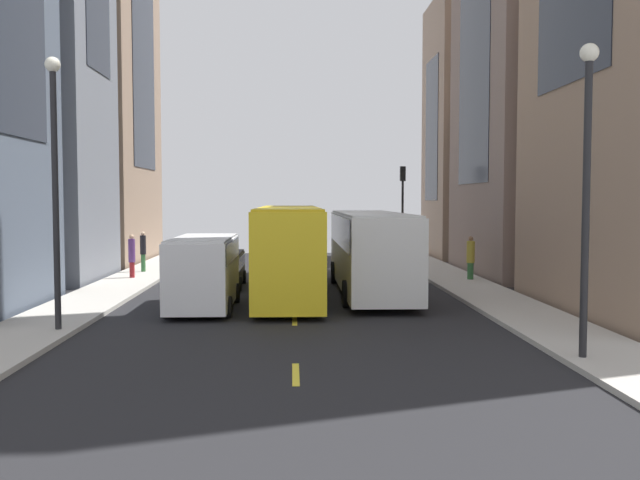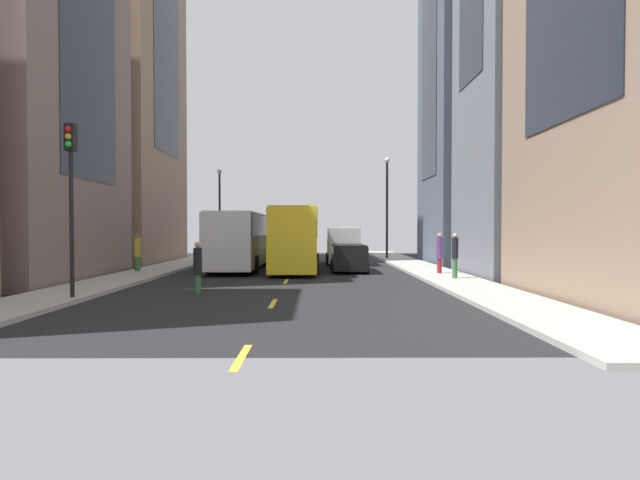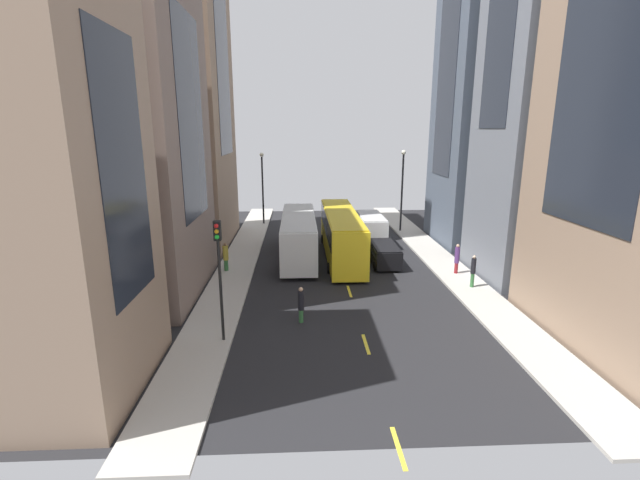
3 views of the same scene
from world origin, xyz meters
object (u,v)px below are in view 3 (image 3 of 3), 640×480
at_px(traffic_light_near_corner, 219,259).
at_px(pedestrian_crossing_mid, 473,270).
at_px(city_bus_white, 299,232).
at_px(streetcar_yellow, 341,230).
at_px(pedestrian_waiting_curb, 301,304).
at_px(car_black_0, 384,253).
at_px(pedestrian_crossing_near, 226,256).
at_px(delivery_van_white, 371,227).
at_px(pedestrian_walking_far, 457,258).

bearing_deg(traffic_light_near_corner, pedestrian_crossing_mid, 24.12).
relative_size(pedestrian_crossing_mid, traffic_light_near_corner, 0.36).
bearing_deg(city_bus_white, pedestrian_crossing_mid, -35.22).
relative_size(city_bus_white, streetcar_yellow, 0.87).
distance_m(pedestrian_waiting_curb, traffic_light_near_corner, 5.29).
bearing_deg(car_black_0, pedestrian_crossing_near, -173.28).
height_order(city_bus_white, pedestrian_crossing_mid, city_bus_white).
distance_m(car_black_0, pedestrian_waiting_curb, 11.74).
relative_size(pedestrian_crossing_mid, pedestrian_waiting_curb, 1.06).
height_order(city_bus_white, pedestrian_crossing_near, city_bus_white).
relative_size(delivery_van_white, pedestrian_waiting_curb, 2.83).
bearing_deg(traffic_light_near_corner, delivery_van_white, 61.31).
xyz_separation_m(car_black_0, pedestrian_crossing_mid, (4.58, -5.48, 0.36)).
xyz_separation_m(streetcar_yellow, car_black_0, (3.03, -2.35, -1.21)).
height_order(car_black_0, pedestrian_crossing_near, pedestrian_crossing_near).
relative_size(pedestrian_crossing_mid, pedestrian_walking_far, 1.00).
relative_size(streetcar_yellow, pedestrian_waiting_curb, 6.94).
bearing_deg(car_black_0, pedestrian_crossing_mid, -50.13).
bearing_deg(car_black_0, delivery_van_white, 90.28).
bearing_deg(pedestrian_crossing_mid, pedestrian_walking_far, 88.71).
distance_m(pedestrian_waiting_curb, pedestrian_crossing_near, 10.04).
height_order(pedestrian_crossing_mid, pedestrian_walking_far, pedestrian_crossing_mid).
relative_size(city_bus_white, pedestrian_crossing_near, 5.81).
distance_m(pedestrian_waiting_curb, pedestrian_walking_far, 12.99).
distance_m(city_bus_white, pedestrian_crossing_mid, 13.44).
bearing_deg(pedestrian_walking_far, pedestrian_crossing_mid, -114.77).
bearing_deg(pedestrian_walking_far, pedestrian_crossing_near, 149.31).
bearing_deg(pedestrian_crossing_mid, traffic_light_near_corner, -158.24).
relative_size(delivery_van_white, pedestrian_walking_far, 2.67).
bearing_deg(pedestrian_crossing_near, traffic_light_near_corner, -109.25).
relative_size(pedestrian_walking_far, pedestrian_crossing_near, 1.02).
distance_m(city_bus_white, pedestrian_walking_far, 12.02).
xyz_separation_m(car_black_0, pedestrian_waiting_curb, (-6.29, -9.92, 0.13)).
height_order(pedestrian_crossing_mid, pedestrian_crossing_near, pedestrian_crossing_mid).
relative_size(streetcar_yellow, traffic_light_near_corner, 2.35).
height_order(pedestrian_crossing_mid, pedestrian_waiting_curb, pedestrian_crossing_mid).
relative_size(city_bus_white, pedestrian_waiting_curb, 6.03).
xyz_separation_m(car_black_0, pedestrian_walking_far, (4.53, -2.72, 0.34)).
bearing_deg(streetcar_yellow, pedestrian_waiting_curb, -104.86).
bearing_deg(pedestrian_crossing_mid, delivery_van_white, 109.17).
distance_m(streetcar_yellow, car_black_0, 4.02).
xyz_separation_m(pedestrian_waiting_curb, pedestrian_walking_far, (10.81, 7.20, 0.21)).
bearing_deg(city_bus_white, pedestrian_crossing_near, -144.90).
bearing_deg(streetcar_yellow, pedestrian_crossing_near, -156.44).
relative_size(pedestrian_waiting_curb, pedestrian_crossing_near, 0.96).
bearing_deg(pedestrian_crossing_mid, city_bus_white, 142.42).
height_order(streetcar_yellow, pedestrian_walking_far, streetcar_yellow).
height_order(delivery_van_white, car_black_0, delivery_van_white).
bearing_deg(pedestrian_walking_far, delivery_van_white, 91.21).
bearing_deg(traffic_light_near_corner, streetcar_yellow, 64.12).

